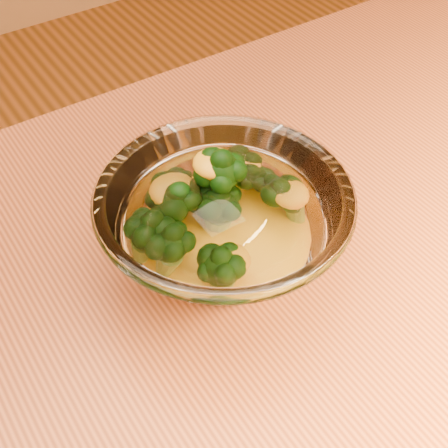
# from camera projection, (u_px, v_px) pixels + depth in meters

# --- Properties ---
(table) EXTENTS (1.20, 0.80, 0.75)m
(table) POSITION_uv_depth(u_px,v_px,m) (350.00, 387.00, 0.56)
(table) COLOR #B46036
(table) RESTS_ON ground
(glass_bowl) EXTENTS (0.20, 0.20, 0.09)m
(glass_bowl) POSITION_uv_depth(u_px,v_px,m) (224.00, 228.00, 0.50)
(glass_bowl) COLOR white
(glass_bowl) RESTS_ON table
(cheese_sauce) EXTENTS (0.10, 0.10, 0.03)m
(cheese_sauce) POSITION_uv_depth(u_px,v_px,m) (224.00, 244.00, 0.51)
(cheese_sauce) COLOR gold
(cheese_sauce) RESTS_ON glass_bowl
(broccoli_heap) EXTENTS (0.14, 0.12, 0.08)m
(broccoli_heap) POSITION_uv_depth(u_px,v_px,m) (212.00, 210.00, 0.49)
(broccoli_heap) COLOR black
(broccoli_heap) RESTS_ON cheese_sauce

